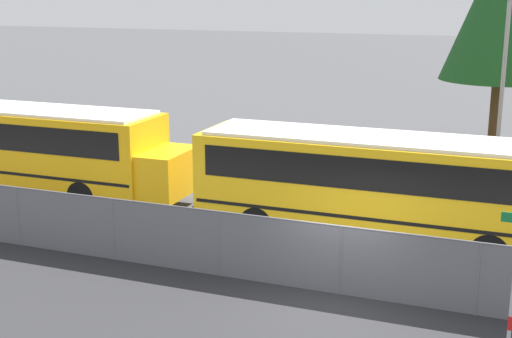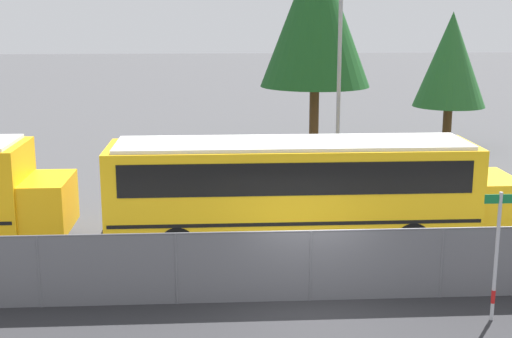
% 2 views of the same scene
% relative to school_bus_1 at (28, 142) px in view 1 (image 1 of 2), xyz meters
% --- Properties ---
extents(ground_plane, '(200.00, 200.00, 0.00)m').
position_rel_school_bus_1_xyz_m(ground_plane, '(12.55, -4.55, -1.85)').
color(ground_plane, '#424244').
extents(fence, '(74.99, 0.07, 1.74)m').
position_rel_school_bus_1_xyz_m(fence, '(12.55, -4.55, -0.96)').
color(fence, '#9EA0A5').
rests_on(fence, ground_plane).
extents(school_bus_1, '(11.75, 2.62, 3.09)m').
position_rel_school_bus_1_xyz_m(school_bus_1, '(0.00, 0.00, 0.00)').
color(school_bus_1, '#EDA80F').
rests_on(school_bus_1, ground_plane).
extents(school_bus_2, '(11.75, 2.62, 3.09)m').
position_rel_school_bus_1_xyz_m(school_bus_2, '(12.80, -0.53, 0.00)').
color(school_bus_2, yellow).
rests_on(school_bus_2, ground_plane).
extents(light_pole, '(0.60, 0.24, 7.80)m').
position_rel_school_bus_1_xyz_m(light_pole, '(15.40, 8.28, 2.44)').
color(light_pole, gray).
rests_on(light_pole, ground_plane).
extents(tree_1, '(5.04, 5.04, 9.82)m').
position_rel_school_bus_1_xyz_m(tree_1, '(15.03, 12.53, 4.69)').
color(tree_1, '#51381E').
rests_on(tree_1, ground_plane).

